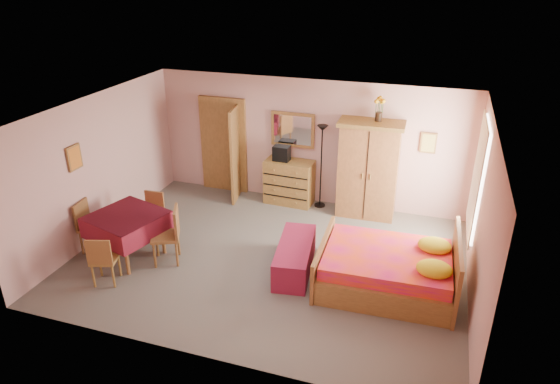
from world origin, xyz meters
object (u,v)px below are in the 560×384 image
(chest_of_drawers, at_px, (289,182))
(wardrobe, at_px, (368,170))
(dining_table, at_px, (129,236))
(chair_north, at_px, (151,216))
(stereo, at_px, (282,153))
(sunflower_vase, at_px, (379,109))
(wall_mirror, at_px, (293,130))
(chair_south, at_px, (105,258))
(chair_west, at_px, (94,227))
(bench, at_px, (295,257))
(floor_lamp, at_px, (321,167))
(bed, at_px, (387,259))
(chair_east, at_px, (165,236))

(chest_of_drawers, height_order, wardrobe, wardrobe)
(dining_table, distance_m, chair_north, 0.76)
(stereo, bearing_deg, sunflower_vase, 0.94)
(wall_mirror, distance_m, stereo, 0.53)
(chair_south, xyz_separation_m, chair_west, (-0.77, 0.76, 0.04))
(stereo, distance_m, bench, 2.75)
(chest_of_drawers, height_order, bench, chest_of_drawers)
(chair_west, bearing_deg, stereo, 132.69)
(chest_of_drawers, height_order, wall_mirror, wall_mirror)
(wall_mirror, height_order, floor_lamp, wall_mirror)
(bed, bearing_deg, floor_lamp, 122.17)
(wardrobe, height_order, chair_south, wardrobe)
(wall_mirror, bearing_deg, sunflower_vase, -5.76)
(chair_east, bearing_deg, bench, -103.00)
(stereo, distance_m, bed, 3.53)
(sunflower_vase, xyz_separation_m, bench, (-0.89, -2.44, -1.94))
(wardrobe, xyz_separation_m, bench, (-0.78, -2.37, -0.73))
(chest_of_drawers, height_order, sunflower_vase, sunflower_vase)
(chair_south, bearing_deg, chair_west, 118.16)
(dining_table, bearing_deg, chair_north, 91.57)
(wardrobe, bearing_deg, chair_east, -137.92)
(stereo, height_order, chair_south, stereo)
(chair_south, relative_size, chair_north, 1.03)
(stereo, xyz_separation_m, chair_south, (-1.73, -3.68, -0.67))
(chest_of_drawers, distance_m, bench, 2.57)
(sunflower_vase, height_order, dining_table, sunflower_vase)
(wall_mirror, relative_size, chair_west, 0.99)
(bed, bearing_deg, wardrobe, 104.61)
(bench, relative_size, dining_table, 1.32)
(chair_south, bearing_deg, chest_of_drawers, 45.50)
(wardrobe, bearing_deg, chair_west, -147.94)
(stereo, relative_size, chair_west, 0.36)
(wardrobe, bearing_deg, bed, -75.10)
(bed, xyz_separation_m, chair_north, (-4.33, 0.27, -0.07))
(stereo, relative_size, bed, 0.16)
(chair_south, relative_size, chair_east, 0.86)
(chair_south, bearing_deg, wardrobe, 28.60)
(floor_lamp, height_order, chair_south, floor_lamp)
(chest_of_drawers, bearing_deg, dining_table, -121.40)
(bed, distance_m, chair_north, 4.34)
(chair_south, height_order, chair_west, chair_west)
(wall_mirror, height_order, chair_south, wall_mirror)
(chest_of_drawers, relative_size, chair_north, 1.20)
(chair_east, bearing_deg, chair_west, 68.63)
(sunflower_vase, relative_size, chair_west, 0.51)
(stereo, xyz_separation_m, sunflower_vase, (1.90, 0.03, 1.09))
(floor_lamp, xyz_separation_m, chair_north, (-2.66, -2.19, -0.46))
(bench, bearing_deg, chest_of_drawers, 109.34)
(chair_north, bearing_deg, stereo, -133.05)
(dining_table, height_order, chair_south, chair_south)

